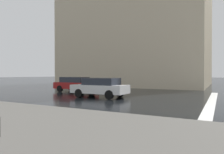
% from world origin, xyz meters
% --- Properties ---
extents(haussmann_block_mid, '(18.78, 20.04, 23.42)m').
position_xyz_m(haussmann_block_mid, '(21.89, 13.34, 11.47)').
color(haussmann_block_mid, beige).
rests_on(haussmann_block_mid, ground_plane).
extents(car_red, '(1.85, 4.10, 1.41)m').
position_xyz_m(car_red, '(5.50, 14.14, 0.76)').
color(car_red, maroon).
rests_on(car_red, ground_plane).
extents(car_white, '(1.85, 4.10, 1.41)m').
position_xyz_m(car_white, '(2.50, 9.57, 0.76)').
color(car_white, silver).
rests_on(car_white, ground_plane).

